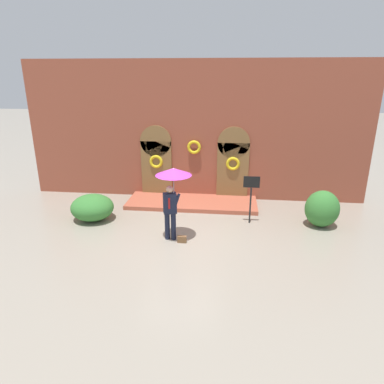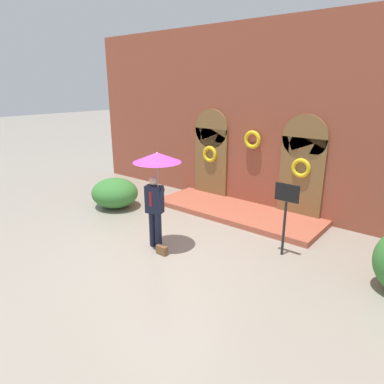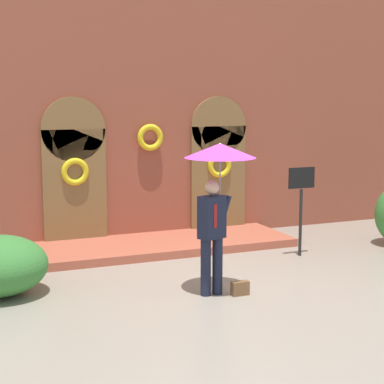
{
  "view_description": "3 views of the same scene",
  "coord_description": "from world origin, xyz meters",
  "px_view_note": "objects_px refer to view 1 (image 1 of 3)",
  "views": [
    {
      "loc": [
        1.43,
        -9.85,
        5.03
      ],
      "look_at": [
        0.19,
        1.33,
        1.14
      ],
      "focal_mm": 32.0,
      "sensor_mm": 36.0,
      "label": 1
    },
    {
      "loc": [
        5.15,
        -5.43,
        3.81
      ],
      "look_at": [
        -0.48,
        1.51,
        0.99
      ],
      "focal_mm": 32.0,
      "sensor_mm": 36.0,
      "label": 2
    },
    {
      "loc": [
        -4.3,
        -8.87,
        3.1
      ],
      "look_at": [
        -0.05,
        1.42,
        1.39
      ],
      "focal_mm": 60.0,
      "sensor_mm": 36.0,
      "label": 3
    }
  ],
  "objects_px": {
    "person_with_umbrella": "(173,182)",
    "handbag": "(182,239)",
    "shrub_left": "(92,207)",
    "shrub_right": "(322,209)",
    "sign_post": "(251,192)"
  },
  "relations": [
    {
      "from": "person_with_umbrella",
      "to": "handbag",
      "type": "xyz_separation_m",
      "value": [
        0.3,
        -0.2,
        -1.8
      ]
    },
    {
      "from": "person_with_umbrella",
      "to": "handbag",
      "type": "distance_m",
      "value": 1.84
    },
    {
      "from": "shrub_left",
      "to": "shrub_right",
      "type": "height_order",
      "value": "shrub_right"
    },
    {
      "from": "sign_post",
      "to": "shrub_left",
      "type": "bearing_deg",
      "value": -176.54
    },
    {
      "from": "person_with_umbrella",
      "to": "shrub_right",
      "type": "height_order",
      "value": "person_with_umbrella"
    },
    {
      "from": "sign_post",
      "to": "shrub_right",
      "type": "relative_size",
      "value": 1.34
    },
    {
      "from": "handbag",
      "to": "person_with_umbrella",
      "type": "bearing_deg",
      "value": 146.04
    },
    {
      "from": "sign_post",
      "to": "shrub_right",
      "type": "xyz_separation_m",
      "value": [
        2.44,
        -0.01,
        -0.52
      ]
    },
    {
      "from": "handbag",
      "to": "sign_post",
      "type": "distance_m",
      "value": 3.0
    },
    {
      "from": "person_with_umbrella",
      "to": "shrub_right",
      "type": "bearing_deg",
      "value": 17.62
    },
    {
      "from": "handbag",
      "to": "shrub_left",
      "type": "relative_size",
      "value": 0.18
    },
    {
      "from": "handbag",
      "to": "shrub_right",
      "type": "relative_size",
      "value": 0.22
    },
    {
      "from": "shrub_right",
      "to": "sign_post",
      "type": "bearing_deg",
      "value": 179.8
    },
    {
      "from": "handbag",
      "to": "shrub_right",
      "type": "distance_m",
      "value": 4.98
    },
    {
      "from": "sign_post",
      "to": "person_with_umbrella",
      "type": "bearing_deg",
      "value": -147.62
    }
  ]
}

